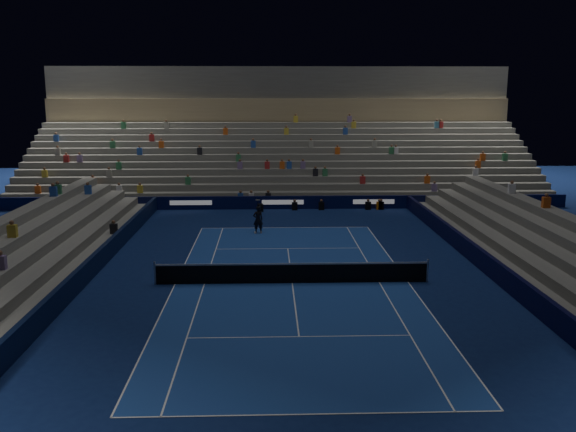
# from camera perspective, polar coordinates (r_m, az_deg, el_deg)

# --- Properties ---
(ground) EXTENTS (90.00, 90.00, 0.00)m
(ground) POSITION_cam_1_polar(r_m,az_deg,el_deg) (28.76, 0.39, -6.31)
(ground) COLOR #0C1A4A
(ground) RESTS_ON ground
(court_surface) EXTENTS (10.97, 23.77, 0.01)m
(court_surface) POSITION_cam_1_polar(r_m,az_deg,el_deg) (28.76, 0.39, -6.30)
(court_surface) COLOR navy
(court_surface) RESTS_ON ground
(sponsor_barrier_far) EXTENTS (44.00, 0.25, 1.00)m
(sponsor_barrier_far) POSITION_cam_1_polar(r_m,az_deg,el_deg) (46.61, -0.50, 1.28)
(sponsor_barrier_far) COLOR #080C33
(sponsor_barrier_far) RESTS_ON ground
(sponsor_barrier_east) EXTENTS (0.25, 37.00, 1.00)m
(sponsor_barrier_east) POSITION_cam_1_polar(r_m,az_deg,el_deg) (30.56, 18.96, -4.90)
(sponsor_barrier_east) COLOR black
(sponsor_barrier_east) RESTS_ON ground
(sponsor_barrier_west) EXTENTS (0.25, 37.00, 1.00)m
(sponsor_barrier_west) POSITION_cam_1_polar(r_m,az_deg,el_deg) (29.86, -18.63, -5.26)
(sponsor_barrier_west) COLOR #081232
(sponsor_barrier_west) RESTS_ON ground
(grandstand_main) EXTENTS (44.00, 15.20, 11.20)m
(grandstand_main) POSITION_cam_1_polar(r_m,az_deg,el_deg) (55.53, -0.74, 5.94)
(grandstand_main) COLOR #63635F
(grandstand_main) RESTS_ON ground
(grandstand_east) EXTENTS (5.00, 37.00, 2.50)m
(grandstand_east) POSITION_cam_1_polar(r_m,az_deg,el_deg) (31.84, 24.86, -3.92)
(grandstand_east) COLOR slate
(grandstand_east) RESTS_ON ground
(grandstand_west) EXTENTS (5.00, 37.00, 2.50)m
(grandstand_west) POSITION_cam_1_polar(r_m,az_deg,el_deg) (30.93, -24.86, -4.36)
(grandstand_west) COLOR slate
(grandstand_west) RESTS_ON ground
(tennis_net) EXTENTS (12.90, 0.10, 1.10)m
(tennis_net) POSITION_cam_1_polar(r_m,az_deg,el_deg) (28.61, 0.39, -5.35)
(tennis_net) COLOR #B2B2B7
(tennis_net) RESTS_ON ground
(tennis_player) EXTENTS (0.75, 0.60, 1.78)m
(tennis_player) POSITION_cam_1_polar(r_m,az_deg,el_deg) (38.53, -2.83, -0.34)
(tennis_player) COLOR black
(tennis_player) RESTS_ON ground
(broadcast_camera) EXTENTS (0.48, 0.89, 0.56)m
(broadcast_camera) POSITION_cam_1_polar(r_m,az_deg,el_deg) (45.72, -2.62, 0.79)
(broadcast_camera) COLOR black
(broadcast_camera) RESTS_ON ground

